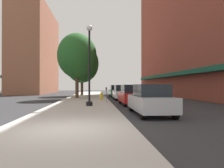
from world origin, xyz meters
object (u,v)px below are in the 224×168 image
at_px(car_silver, 150,100).
at_px(car_green, 116,91).
at_px(car_white, 122,93).
at_px(tree_near, 82,64).
at_px(tree_mid, 77,56).
at_px(fire_hydrant, 102,96).
at_px(lamppost, 89,63).
at_px(parking_meter_near, 106,93).
at_px(car_red, 132,95).

height_order(car_silver, car_green, same).
distance_m(car_silver, car_green, 18.32).
distance_m(car_silver, car_white, 12.09).
xyz_separation_m(tree_near, car_silver, (4.99, -21.55, -4.17)).
bearing_deg(tree_mid, fire_hydrant, -49.89).
height_order(fire_hydrant, car_green, car_green).
height_order(tree_mid, car_white, tree_mid).
bearing_deg(fire_hydrant, lamppost, -99.50).
height_order(parking_meter_near, car_green, car_green).
distance_m(car_red, car_green, 12.49).
relative_size(car_red, car_white, 1.00).
bearing_deg(car_green, parking_meter_near, -101.64).
distance_m(lamppost, car_silver, 5.91).
bearing_deg(car_silver, car_white, 88.97).
relative_size(tree_mid, car_silver, 1.80).
height_order(tree_near, car_green, tree_near).
xyz_separation_m(fire_hydrant, car_silver, (2.32, -10.75, 0.29)).
xyz_separation_m(lamppost, tree_mid, (-1.71, 9.90, 1.95)).
height_order(lamppost, car_red, lamppost).
bearing_deg(car_green, tree_near, 146.36).
relative_size(parking_meter_near, car_green, 0.30).
xyz_separation_m(car_red, car_white, (0.00, 6.25, 0.00)).
relative_size(tree_near, car_silver, 1.82).
bearing_deg(fire_hydrant, car_silver, -77.84).
bearing_deg(car_silver, parking_meter_near, 102.35).
xyz_separation_m(tree_mid, car_green, (5.13, 4.24, -4.34)).
bearing_deg(car_green, car_white, -90.74).
xyz_separation_m(lamppost, car_red, (3.42, 1.65, -2.39)).
bearing_deg(tree_mid, car_green, 39.57).
height_order(fire_hydrant, parking_meter_near, parking_meter_near).
bearing_deg(tree_near, car_white, -62.19).
distance_m(tree_mid, car_silver, 15.61).
height_order(fire_hydrant, tree_near, tree_near).
bearing_deg(car_silver, lamppost, 128.21).
relative_size(fire_hydrant, car_green, 0.18).
distance_m(parking_meter_near, car_white, 4.36).
bearing_deg(tree_near, fire_hydrant, -76.10).
height_order(parking_meter_near, car_red, car_red).
distance_m(tree_mid, car_green, 7.94).
xyz_separation_m(tree_mid, car_silver, (5.13, -14.09, -4.34)).
xyz_separation_m(parking_meter_near, car_red, (1.95, -2.36, -0.14)).
bearing_deg(parking_meter_near, car_green, 79.10).
height_order(fire_hydrant, tree_mid, tree_mid).
height_order(lamppost, car_silver, lamppost).
relative_size(parking_meter_near, car_silver, 0.30).
bearing_deg(car_white, tree_near, 117.51).
xyz_separation_m(car_silver, car_white, (0.00, 12.09, 0.00)).
bearing_deg(fire_hydrant, tree_near, 103.90).
distance_m(parking_meter_near, car_silver, 8.42).
xyz_separation_m(car_silver, car_red, (0.00, 5.84, 0.00)).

